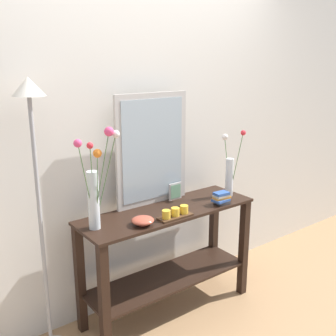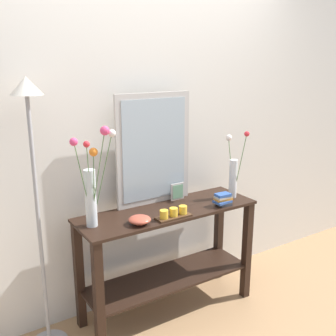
{
  "view_description": "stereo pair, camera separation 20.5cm",
  "coord_description": "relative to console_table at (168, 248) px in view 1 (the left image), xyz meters",
  "views": [
    {
      "loc": [
        -1.56,
        -2.08,
        1.8
      ],
      "look_at": [
        0.0,
        0.0,
        1.09
      ],
      "focal_mm": 42.89,
      "sensor_mm": 36.0,
      "label": 1
    },
    {
      "loc": [
        -1.4,
        -2.2,
        1.8
      ],
      "look_at": [
        0.0,
        0.0,
        1.09
      ],
      "focal_mm": 42.89,
      "sensor_mm": 36.0,
      "label": 2
    }
  ],
  "objects": [
    {
      "name": "decorative_bowl",
      "position": [
        -0.29,
        -0.12,
        0.32
      ],
      "size": [
        0.14,
        0.14,
        0.05
      ],
      "color": "#B24C38",
      "rests_on": "console_table"
    },
    {
      "name": "vase_right",
      "position": [
        0.55,
        -0.04,
        0.48
      ],
      "size": [
        0.1,
        0.17,
        0.51
      ],
      "color": "silver",
      "rests_on": "console_table"
    },
    {
      "name": "wall_back",
      "position": [
        0.0,
        0.33,
        0.85
      ],
      "size": [
        6.4,
        0.08,
        2.7
      ],
      "primitive_type": "cube",
      "color": "silver",
      "rests_on": "ground"
    },
    {
      "name": "console_table",
      "position": [
        0.0,
        0.0,
        0.0
      ],
      "size": [
        1.29,
        0.41,
        0.79
      ],
      "color": "black",
      "rests_on": "ground"
    },
    {
      "name": "picture_frame_small",
      "position": [
        0.17,
        0.14,
        0.36
      ],
      "size": [
        0.11,
        0.01,
        0.13
      ],
      "color": "#B7B2AD",
      "rests_on": "console_table"
    },
    {
      "name": "ground_plane",
      "position": [
        0.0,
        0.0,
        -0.51
      ],
      "size": [
        7.0,
        6.0,
        0.02
      ],
      "primitive_type": "cube",
      "color": "#A87F56"
    },
    {
      "name": "mirror_leaning",
      "position": [
        -0.01,
        0.18,
        0.69
      ],
      "size": [
        0.58,
        0.03,
        0.79
      ],
      "color": "#B7B2AD",
      "rests_on": "console_table"
    },
    {
      "name": "book_stack",
      "position": [
        0.37,
        -0.14,
        0.34
      ],
      "size": [
        0.14,
        0.09,
        0.09
      ],
      "color": "#424247",
      "rests_on": "console_table"
    },
    {
      "name": "floor_lamp",
      "position": [
        -0.86,
        0.1,
        0.66
      ],
      "size": [
        0.24,
        0.24,
        1.71
      ],
      "color": "#9E9EA3",
      "rests_on": "ground"
    },
    {
      "name": "tall_vase_left",
      "position": [
        -0.55,
        -0.0,
        0.56
      ],
      "size": [
        0.26,
        0.17,
        0.64
      ],
      "color": "silver",
      "rests_on": "console_table"
    },
    {
      "name": "candle_tray",
      "position": [
        -0.05,
        -0.14,
        0.32
      ],
      "size": [
        0.24,
        0.09,
        0.07
      ],
      "color": "#472D1C",
      "rests_on": "console_table"
    }
  ]
}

